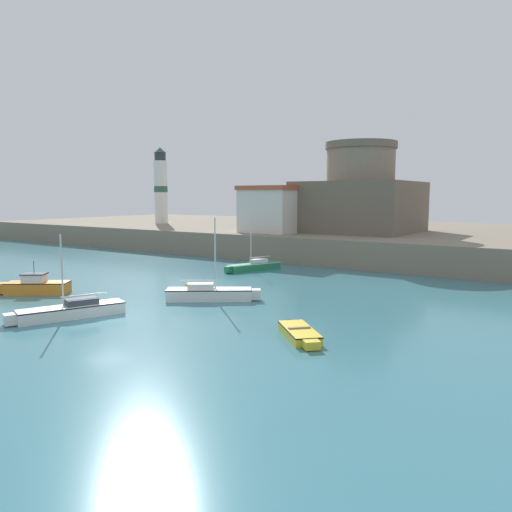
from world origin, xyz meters
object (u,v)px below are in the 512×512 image
object	(u,v)px
sailboat_white_3	(210,293)
mooring_buoy	(188,286)
sailboat_white_1	(70,310)
motorboat_orange_4	(36,286)
fortress	(360,199)
harbor_shed_near_wharf	(273,209)
lighthouse	(161,187)
dinghy_yellow_2	(300,333)
sailboat_green_0	(254,266)

from	to	relation	value
sailboat_white_3	mooring_buoy	xyz separation A→B (m)	(-4.01, 2.23, -0.25)
sailboat_white_1	motorboat_orange_4	world-z (taller)	sailboat_white_1
fortress	harbor_shed_near_wharf	size ratio (longest dim) A/B	1.96
lighthouse	harbor_shed_near_wharf	distance (m)	24.89
motorboat_orange_4	dinghy_yellow_2	bearing A→B (deg)	2.00
sailboat_green_0	harbor_shed_near_wharf	world-z (taller)	harbor_shed_near_wharf
mooring_buoy	harbor_shed_near_wharf	xyz separation A→B (m)	(-6.02, 21.68, 5.26)
mooring_buoy	lighthouse	size ratio (longest dim) A/B	0.04
sailboat_white_3	mooring_buoy	distance (m)	4.60
mooring_buoy	lighthouse	xyz separation A→B (m)	(-30.02, 27.64, 8.11)
mooring_buoy	fortress	world-z (taller)	fortress
mooring_buoy	harbor_shed_near_wharf	distance (m)	23.11
motorboat_orange_4	fortress	world-z (taller)	fortress
lighthouse	motorboat_orange_4	bearing A→B (deg)	-57.85
fortress	lighthouse	size ratio (longest dim) A/B	1.11
sailboat_white_1	dinghy_yellow_2	bearing A→B (deg)	16.17
sailboat_white_3	harbor_shed_near_wharf	bearing A→B (deg)	112.78
motorboat_orange_4	harbor_shed_near_wharf	size ratio (longest dim) A/B	0.73
sailboat_white_1	lighthouse	bearing A→B (deg)	128.50
sailboat_green_0	harbor_shed_near_wharf	size ratio (longest dim) A/B	0.91
harbor_shed_near_wharf	fortress	bearing A→B (deg)	39.96
sailboat_white_3	lighthouse	world-z (taller)	lighthouse
motorboat_orange_4	fortress	bearing A→B (deg)	74.55
mooring_buoy	motorboat_orange_4	bearing A→B (deg)	-136.63
dinghy_yellow_2	mooring_buoy	xyz separation A→B (m)	(-13.43, 6.76, -0.02)
lighthouse	harbor_shed_near_wharf	bearing A→B (deg)	-13.95
sailboat_green_0	sailboat_white_1	size ratio (longest dim) A/B	0.91
dinghy_yellow_2	fortress	xyz separation A→B (m)	(-11.45, 35.14, 6.42)
sailboat_green_0	sailboat_white_1	bearing A→B (deg)	-85.80
sailboat_green_0	motorboat_orange_4	xyz separation A→B (m)	(-6.73, -18.16, 0.13)
harbor_shed_near_wharf	sailboat_green_0	bearing A→B (deg)	-66.39
sailboat_green_0	dinghy_yellow_2	size ratio (longest dim) A/B	1.63
dinghy_yellow_2	fortress	size ratio (longest dim) A/B	0.28
mooring_buoy	fortress	distance (m)	29.17
dinghy_yellow_2	fortress	distance (m)	37.51
sailboat_white_1	dinghy_yellow_2	distance (m)	13.61
sailboat_white_1	motorboat_orange_4	bearing A→B (deg)	159.83
sailboat_white_3	mooring_buoy	world-z (taller)	sailboat_white_3
dinghy_yellow_2	motorboat_orange_4	bearing A→B (deg)	-178.00
sailboat_white_1	sailboat_white_3	xyz separation A→B (m)	(3.66, 8.32, 0.05)
lighthouse	harbor_shed_near_wharf	xyz separation A→B (m)	(24.00, -5.96, -2.85)
motorboat_orange_4	harbor_shed_near_wharf	world-z (taller)	harbor_shed_near_wharf
lighthouse	sailboat_white_3	bearing A→B (deg)	-41.26
fortress	harbor_shed_near_wharf	distance (m)	10.50
sailboat_green_0	sailboat_white_3	bearing A→B (deg)	-67.95
sailboat_green_0	sailboat_white_3	xyz separation A→B (m)	(5.22, -12.88, 0.05)
dinghy_yellow_2	lighthouse	distance (m)	56.00
sailboat_white_3	sailboat_white_1	bearing A→B (deg)	-113.75
mooring_buoy	harbor_shed_near_wharf	bearing A→B (deg)	105.53
dinghy_yellow_2	sailboat_white_3	world-z (taller)	sailboat_white_3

